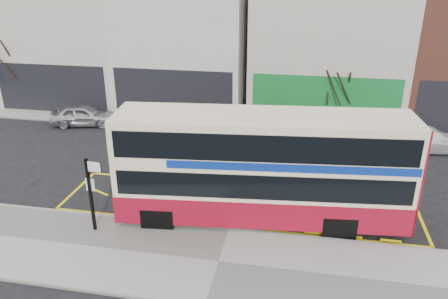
% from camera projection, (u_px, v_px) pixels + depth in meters
% --- Properties ---
extents(ground, '(120.00, 120.00, 0.00)m').
position_uv_depth(ground, '(231.00, 226.00, 16.09)').
color(ground, black).
rests_on(ground, ground).
extents(pavement, '(40.00, 4.00, 0.15)m').
position_uv_depth(pavement, '(219.00, 263.00, 13.98)').
color(pavement, '#A1A099').
rests_on(pavement, ground).
extents(kerb, '(40.00, 0.15, 0.15)m').
position_uv_depth(kerb, '(229.00, 230.00, 15.72)').
color(kerb, gray).
rests_on(kerb, ground).
extents(far_pavement, '(50.00, 3.00, 0.15)m').
position_uv_depth(far_pavement, '(262.00, 125.00, 26.02)').
color(far_pavement, '#A1A099').
rests_on(far_pavement, ground).
extents(road_markings, '(14.00, 3.40, 0.01)m').
position_uv_depth(road_markings, '(238.00, 205.00, 17.54)').
color(road_markings, yellow).
rests_on(road_markings, ground).
extents(terrace_far_left, '(8.00, 8.01, 10.80)m').
position_uv_depth(terrace_far_left, '(76.00, 29.00, 30.09)').
color(terrace_far_left, beige).
rests_on(terrace_far_left, ground).
extents(terrace_left, '(8.00, 8.01, 11.80)m').
position_uv_depth(terrace_left, '(188.00, 24.00, 28.53)').
color(terrace_left, silver).
rests_on(terrace_left, ground).
extents(terrace_green_shop, '(9.00, 8.01, 11.30)m').
position_uv_depth(terrace_green_shop, '(328.00, 32.00, 27.09)').
color(terrace_green_shop, beige).
rests_on(terrace_green_shop, ground).
extents(double_decker_bus, '(10.61, 3.44, 4.16)m').
position_uv_depth(double_decker_bus, '(263.00, 167.00, 15.66)').
color(double_decker_bus, '#FFECC2').
rests_on(double_decker_bus, ground).
extents(bus_stop_post, '(0.69, 0.13, 2.78)m').
position_uv_depth(bus_stop_post, '(91.00, 188.00, 14.98)').
color(bus_stop_post, black).
rests_on(bus_stop_post, pavement).
extents(car_silver, '(4.01, 2.32, 1.28)m').
position_uv_depth(car_silver, '(84.00, 115.00, 26.03)').
color(car_silver, '#B3B3B8').
rests_on(car_silver, ground).
extents(car_grey, '(4.40, 2.26, 1.38)m').
position_uv_depth(car_grey, '(274.00, 126.00, 24.04)').
color(car_grey, '#3F4246').
rests_on(car_grey, ground).
extents(car_white, '(4.42, 2.25, 1.23)m').
position_uv_depth(car_white, '(429.00, 139.00, 22.46)').
color(car_white, white).
rests_on(car_white, ground).
extents(street_tree_right, '(2.10, 2.10, 4.54)m').
position_uv_depth(street_tree_right, '(339.00, 78.00, 24.32)').
color(street_tree_right, black).
rests_on(street_tree_right, ground).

